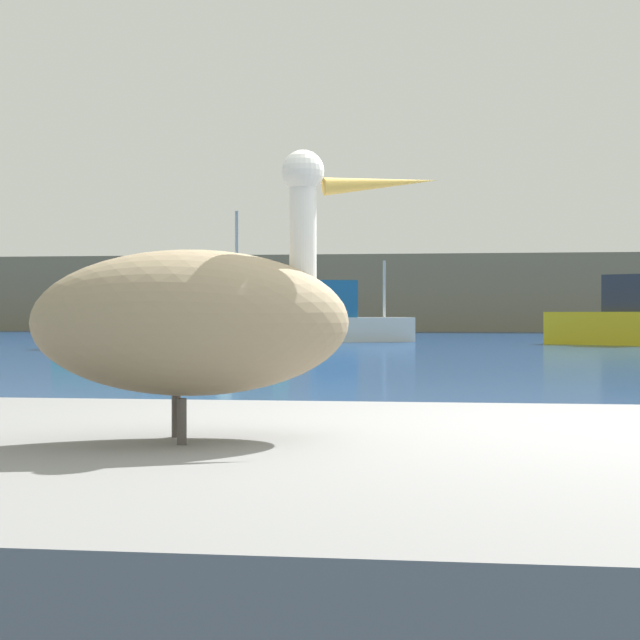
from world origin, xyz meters
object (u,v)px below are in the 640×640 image
(fishing_boat_green, at_px, (176,324))
(pelican, at_px, (199,319))
(fishing_boat_white, at_px, (342,321))
(fishing_boat_yellow, at_px, (635,322))

(fishing_boat_green, bearing_deg, pelican, -70.26)
(fishing_boat_white, xyz_separation_m, fishing_boat_green, (-5.06, -8.95, -0.05))
(pelican, relative_size, fishing_boat_green, 0.17)
(fishing_boat_white, bearing_deg, fishing_boat_yellow, -31.76)
(pelican, height_order, fishing_boat_white, fishing_boat_white)
(pelican, height_order, fishing_boat_yellow, fishing_boat_yellow)
(fishing_boat_white, xyz_separation_m, fishing_boat_yellow, (11.93, -2.85, -0.03))
(pelican, height_order, fishing_boat_green, fishing_boat_green)
(pelican, distance_m, fishing_boat_yellow, 36.19)
(fishing_boat_white, distance_m, fishing_boat_green, 10.28)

